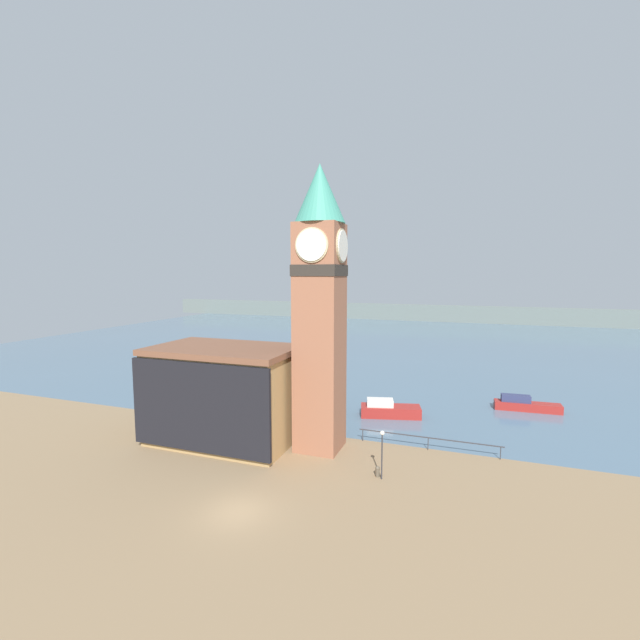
# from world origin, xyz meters

# --- Properties ---
(ground_plane) EXTENTS (160.00, 160.00, 0.00)m
(ground_plane) POSITION_xyz_m (0.00, 0.00, 0.00)
(ground_plane) COLOR #846B4C
(water) EXTENTS (160.00, 120.00, 0.00)m
(water) POSITION_xyz_m (0.00, 73.87, -0.00)
(water) COLOR slate
(water) RESTS_ON ground_plane
(far_shoreline) EXTENTS (180.00, 3.00, 5.00)m
(far_shoreline) POSITION_xyz_m (0.00, 113.87, 2.50)
(far_shoreline) COLOR slate
(far_shoreline) RESTS_ON water
(pier_railing) EXTENTS (11.84, 0.08, 1.09)m
(pier_railing) POSITION_xyz_m (10.17, 13.62, 0.96)
(pier_railing) COLOR #333338
(pier_railing) RESTS_ON ground_plane
(clock_tower) EXTENTS (4.13, 4.13, 23.42)m
(clock_tower) POSITION_xyz_m (1.46, 10.99, 12.42)
(clock_tower) COLOR #935B42
(clock_tower) RESTS_ON ground_plane
(pier_building) EXTENTS (12.69, 7.96, 8.39)m
(pier_building) POSITION_xyz_m (-7.01, 9.70, 4.21)
(pier_building) COLOR #A88451
(pier_building) RESTS_ON ground_plane
(boat_near) EXTENTS (6.41, 3.54, 1.80)m
(boat_near) POSITION_xyz_m (5.50, 20.92, 0.70)
(boat_near) COLOR maroon
(boat_near) RESTS_ON water
(boat_far) EXTENTS (6.74, 1.85, 1.63)m
(boat_far) POSITION_xyz_m (19.00, 27.81, 0.61)
(boat_far) COLOR maroon
(boat_far) RESTS_ON water
(mooring_bollard_near) EXTENTS (0.33, 0.33, 0.80)m
(mooring_bollard_near) POSITION_xyz_m (7.17, 7.49, 0.43)
(mooring_bollard_near) COLOR brown
(mooring_bollard_near) RESTS_ON ground_plane
(lamp_post) EXTENTS (0.32, 0.32, 3.61)m
(lamp_post) POSITION_xyz_m (7.53, 7.22, 2.55)
(lamp_post) COLOR #2D2D33
(lamp_post) RESTS_ON ground_plane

